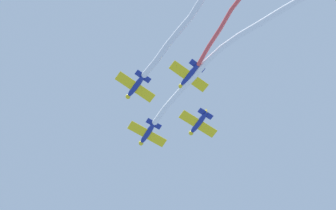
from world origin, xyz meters
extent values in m
ellipsoid|color=navy|center=(4.28, -0.40, 68.37)|extent=(4.61, 1.92, 0.92)
sphere|color=yellow|center=(6.38, -0.88, 68.37)|extent=(0.94, 0.94, 0.79)
ellipsoid|color=black|center=(4.83, -0.52, 68.72)|extent=(1.24, 0.85, 0.49)
cube|color=yellow|center=(4.43, -0.43, 68.25)|extent=(2.98, 6.75, 0.12)
cube|color=navy|center=(2.43, 0.03, 68.45)|extent=(1.42, 2.70, 0.10)
cube|color=yellow|center=(2.52, 0.01, 68.94)|extent=(1.03, 0.35, 1.27)
cylinder|color=white|center=(0.52, 0.44, 68.18)|extent=(3.38, 1.52, 1.17)
cylinder|color=white|center=(-2.63, 0.91, 68.10)|extent=(3.29, 1.16, 1.00)
cylinder|color=white|center=(-6.05, 1.16, 68.12)|extent=(3.71, 1.09, 0.96)
cylinder|color=white|center=(-9.36, 1.42, 68.16)|extent=(3.13, 1.19, 1.04)
cylinder|color=white|center=(-12.37, 1.54, 68.27)|extent=(3.05, 0.96, 0.94)
cylinder|color=white|center=(-15.38, 1.33, 68.07)|extent=(3.25, 1.21, 1.35)
cylinder|color=white|center=(-18.52, 0.84, 67.62)|extent=(3.54, 1.52, 1.34)
cylinder|color=white|center=(-21.88, 0.20, 67.13)|extent=(3.76, 1.48, 1.44)
cylinder|color=white|center=(-25.22, -0.46, 66.69)|extent=(3.48, 1.59, 1.24)
sphere|color=white|center=(2.08, 0.11, 68.32)|extent=(0.88, 0.88, 0.88)
sphere|color=white|center=(-1.04, 0.77, 68.04)|extent=(0.88, 0.88, 0.88)
sphere|color=white|center=(-4.22, 1.05, 68.16)|extent=(0.88, 0.88, 0.88)
sphere|color=white|center=(-7.87, 1.26, 68.08)|extent=(0.88, 0.88, 0.88)
sphere|color=white|center=(-10.86, 1.57, 68.24)|extent=(0.88, 0.88, 0.88)
sphere|color=white|center=(-13.87, 1.50, 68.30)|extent=(0.88, 0.88, 0.88)
sphere|color=white|center=(-16.89, 1.16, 67.84)|extent=(0.88, 0.88, 0.88)
sphere|color=white|center=(-20.14, 0.51, 67.40)|extent=(0.88, 0.88, 0.88)
sphere|color=white|center=(-23.62, -0.10, 66.85)|extent=(0.88, 0.88, 0.88)
ellipsoid|color=navy|center=(-0.42, 6.57, 67.97)|extent=(4.61, 1.57, 0.92)
sphere|color=yellow|center=(1.71, 6.26, 67.97)|extent=(0.89, 0.89, 0.79)
ellipsoid|color=black|center=(0.14, 6.48, 68.32)|extent=(1.21, 0.77, 0.49)
cube|color=yellow|center=(-0.27, 6.54, 67.85)|extent=(2.47, 6.73, 0.12)
cube|color=navy|center=(-2.30, 6.84, 68.05)|extent=(1.22, 2.67, 0.10)
cube|color=yellow|center=(-2.21, 6.83, 68.54)|extent=(1.03, 0.27, 1.27)
cylinder|color=white|center=(-4.11, 7.03, 67.86)|extent=(3.02, 1.18, 1.03)
cylinder|color=white|center=(-6.89, 7.38, 68.00)|extent=(2.94, 1.31, 1.32)
cylinder|color=white|center=(-9.73, 7.77, 68.07)|extent=(3.21, 1.26, 1.18)
cylinder|color=white|center=(-12.53, 8.03, 68.07)|extent=(2.71, 1.07, 1.18)
cylinder|color=white|center=(-15.00, 8.41, 68.19)|extent=(2.62, 1.46, 0.96)
sphere|color=white|center=(-2.66, 6.89, 67.92)|extent=(0.91, 0.91, 0.91)
sphere|color=white|center=(-5.55, 7.17, 67.80)|extent=(0.91, 0.91, 0.91)
sphere|color=white|center=(-8.22, 7.59, 68.20)|extent=(0.91, 0.91, 0.91)
sphere|color=white|center=(-11.25, 7.95, 67.94)|extent=(0.91, 0.91, 0.91)
sphere|color=white|center=(-13.81, 8.12, 68.21)|extent=(0.91, 0.91, 0.91)
sphere|color=white|center=(-16.19, 8.70, 68.17)|extent=(0.91, 0.91, 0.91)
ellipsoid|color=navy|center=(-2.68, -5.10, 68.67)|extent=(4.61, 1.77, 0.92)
sphere|color=yellow|center=(-0.56, -5.51, 68.67)|extent=(0.92, 0.92, 0.79)
ellipsoid|color=black|center=(-2.13, -5.21, 69.02)|extent=(1.23, 0.82, 0.49)
cube|color=yellow|center=(-2.53, -5.13, 68.55)|extent=(2.76, 6.75, 0.12)
cube|color=navy|center=(-4.55, -4.74, 68.75)|extent=(1.34, 2.69, 0.10)
cube|color=yellow|center=(-4.46, -4.76, 69.24)|extent=(1.03, 0.32, 1.27)
ellipsoid|color=navy|center=(-7.38, 1.86, 68.17)|extent=(4.61, 1.55, 0.92)
sphere|color=yellow|center=(-5.25, 1.56, 68.17)|extent=(0.89, 0.89, 0.79)
ellipsoid|color=black|center=(-6.82, 1.78, 68.52)|extent=(1.21, 0.77, 0.49)
cube|color=yellow|center=(-7.23, 1.84, 68.05)|extent=(2.45, 6.73, 0.12)
cube|color=navy|center=(-9.26, 2.13, 68.25)|extent=(1.22, 2.66, 0.10)
cube|color=yellow|center=(-9.17, 2.12, 68.74)|extent=(1.03, 0.27, 1.27)
cylinder|color=#DB4C4C|center=(-11.09, 2.59, 68.34)|extent=(3.19, 1.41, 1.07)
cylinder|color=#DB4C4C|center=(-14.06, 3.31, 68.75)|extent=(3.19, 1.23, 0.99)
cylinder|color=#DB4C4C|center=(-17.04, 4.02, 69.20)|extent=(3.22, 1.38, 1.17)
cylinder|color=#DB4C4C|center=(-20.06, 4.60, 69.72)|extent=(3.26, 0.97, 1.12)
sphere|color=#DB4C4C|center=(-9.62, 2.18, 68.12)|extent=(0.61, 0.61, 0.61)
sphere|color=#DB4C4C|center=(-12.56, 3.00, 68.56)|extent=(0.61, 0.61, 0.61)
sphere|color=#DB4C4C|center=(-15.56, 3.63, 68.93)|extent=(0.61, 0.61, 0.61)
sphere|color=#DB4C4C|center=(-18.52, 4.41, 69.47)|extent=(0.61, 0.61, 0.61)
camera|label=1|loc=(-20.35, 19.25, 4.21)|focal=47.11mm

